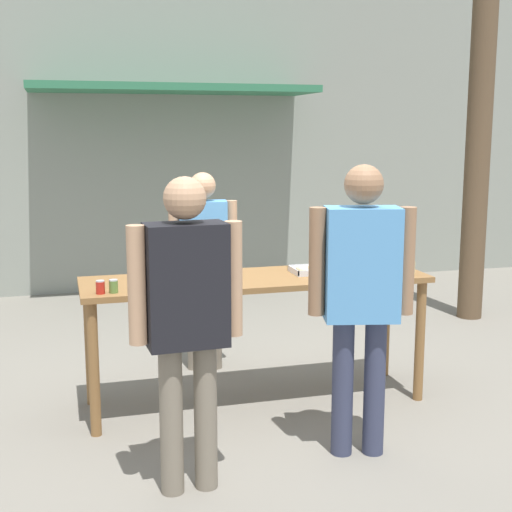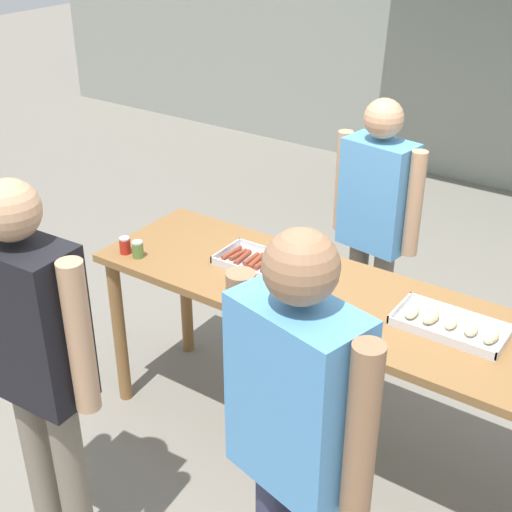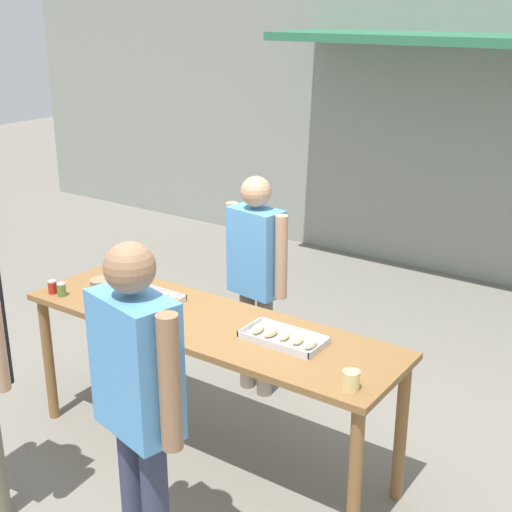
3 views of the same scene
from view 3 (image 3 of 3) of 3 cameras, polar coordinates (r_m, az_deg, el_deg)
The scene contains 10 objects.
ground_plane at distance 4.72m, azimuth -3.69°, elevation -15.43°, with size 24.00×24.00×0.00m, color slate.
building_facade_back at distance 7.41m, azimuth 16.05°, elevation 15.41°, with size 12.00×1.11×4.50m.
serving_table at distance 4.31m, azimuth -3.92°, elevation -6.58°, with size 2.43×0.69×0.93m.
food_tray_sausages at distance 4.56m, azimuth -8.33°, elevation -3.41°, with size 0.38×0.25×0.04m.
food_tray_buns at distance 4.00m, azimuth 2.17°, elevation -6.51°, with size 0.47×0.24×0.06m.
condiment_jar_mustard at distance 4.81m, azimuth -15.98°, elevation -2.40°, with size 0.06×0.06×0.09m.
condiment_jar_ketchup at distance 4.75m, azimuth -15.29°, elevation -2.60°, with size 0.06×0.06×0.09m.
beer_cup at distance 3.55m, azimuth 7.60°, elevation -9.82°, with size 0.09×0.09×0.10m.
person_server_behind_table at distance 4.96m, azimuth 0.00°, elevation -0.89°, with size 0.54×0.26×1.62m.
person_customer_with_cup at distance 3.34m, azimuth -9.46°, elevation -10.51°, with size 0.61×0.33×1.76m.
Camera 3 is at (2.44, -3.00, 2.71)m, focal length 50.00 mm.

